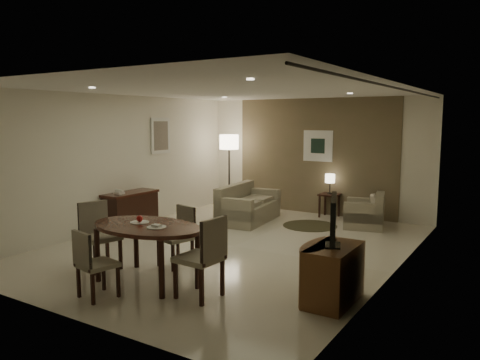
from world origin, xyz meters
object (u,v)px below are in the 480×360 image
Objects in this scene: dining_table at (148,253)px; side_table at (329,205)px; tv_cabinet at (334,274)px; floor_lamp at (229,172)px; chair_far at (175,237)px; chair_near at (98,264)px; console_desk at (131,211)px; chair_right at (199,257)px; armchair at (364,210)px; chair_left at (101,236)px; sofa at (249,203)px.

side_table is at bearing 84.48° from dining_table.
tv_cabinet is 5.11m from side_table.
side_table is at bearing 8.57° from floor_lamp.
chair_far is 0.49× the size of floor_lamp.
chair_near is 6.07m from floor_lamp.
console_desk is 0.65× the size of floor_lamp.
chair_right is 5.88m from floor_lamp.
chair_right reaches higher than chair_near.
dining_table is at bearing -30.94° from armchair.
chair_near is 1.62× the size of side_table.
floor_lamp is (-4.39, 4.37, 0.57)m from tv_cabinet.
tv_cabinet is at bearing -65.66° from chair_left.
chair_near reaches higher than dining_table.
floor_lamp is (-1.96, 5.01, 0.53)m from dining_table.
chair_right is 0.56× the size of floor_lamp.
sofa is at bearing -70.39° from chair_near.
sofa is at bearing -154.48° from chair_right.
dining_table is 0.77m from chair_near.
tv_cabinet is at bearing -68.11° from side_table.
chair_left is 1.23× the size of armchair.
dining_table is at bearing -68.59° from floor_lamp.
dining_table is 2.08× the size of armchair.
dining_table reaches higher than tv_cabinet.
console_desk is 0.71× the size of dining_table.
chair_far is at bearing -175.07° from sofa.
dining_table is 1.94× the size of chair_near.
tv_cabinet is 3.43m from chair_left.
chair_right is at bearing -23.88° from chair_far.
chair_near is 0.84× the size of chair_right.
chair_left is at bearing -40.79° from armchair.
chair_right reaches higher than console_desk.
dining_table is at bearing -165.23° from tv_cabinet.
armchair is at bearing -94.92° from chair_near.
dining_table is at bearing -77.74° from chair_left.
sofa is (1.67, 1.88, 0.02)m from console_desk.
dining_table is at bearing -175.58° from sofa.
armchair is 0.44× the size of floor_lamp.
chair_far is (-2.54, 0.08, 0.10)m from tv_cabinet.
floor_lamp is (-1.16, 0.99, 0.52)m from sofa.
chair_far is 0.87× the size of chair_right.
chair_right is at bearing -79.45° from chair_left.
dining_table is (2.47, -2.14, 0.02)m from console_desk.
chair_far reaches higher than console_desk.
chair_near reaches higher than side_table.
dining_table is at bearing -95.52° from side_table.
floor_lamp reaches higher than side_table.
chair_right is at bearing -5.30° from dining_table.
armchair is at bearing 81.66° from chair_far.
chair_left is 1.85× the size of side_table.
chair_far reaches higher than chair_near.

